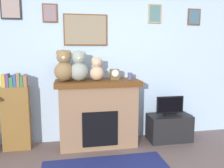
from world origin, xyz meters
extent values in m
cube|color=#B0CDEA|center=(0.00, 2.00, 1.30)|extent=(5.20, 0.12, 2.60)
cube|color=brown|center=(-0.40, 1.93, 1.86)|extent=(0.70, 0.02, 0.50)
cube|color=#88785C|center=(-0.40, 1.91, 1.86)|extent=(0.66, 0.00, 0.46)
cube|color=brown|center=(1.50, 1.93, 2.11)|extent=(0.24, 0.02, 0.28)
cube|color=#3E6175|center=(1.50, 1.91, 2.11)|extent=(0.20, 0.00, 0.24)
cube|color=brown|center=(-0.95, 1.93, 2.11)|extent=(0.23, 0.02, 0.28)
cube|color=gray|center=(-0.95, 1.91, 2.11)|extent=(0.19, 0.00, 0.24)
cube|color=tan|center=(0.77, 1.93, 2.15)|extent=(0.23, 0.02, 0.31)
cube|color=slate|center=(0.77, 1.91, 2.15)|extent=(0.19, 0.00, 0.27)
cube|color=black|center=(-1.52, 1.93, 2.18)|extent=(0.30, 0.02, 0.36)
cube|color=gray|center=(-1.52, 1.91, 2.18)|extent=(0.26, 0.00, 0.32)
cube|color=#8C694D|center=(-0.24, 1.68, 0.49)|extent=(1.21, 0.51, 0.99)
cube|color=#5F3514|center=(-0.24, 1.68, 1.03)|extent=(1.33, 0.57, 0.08)
cube|color=black|center=(-0.24, 1.42, 0.35)|extent=(0.54, 0.02, 0.54)
cube|color=brown|center=(-1.51, 1.74, 0.50)|extent=(0.41, 0.16, 0.99)
cube|color=gold|center=(-1.64, 1.74, 1.09)|extent=(0.06, 0.13, 0.19)
cube|color=#5F3B7A|center=(-1.59, 1.74, 1.09)|extent=(0.04, 0.13, 0.20)
cube|color=#2E7B3C|center=(-1.53, 1.74, 1.07)|extent=(0.05, 0.13, 0.15)
cube|color=#364C8B|center=(-1.48, 1.74, 1.09)|extent=(0.04, 0.13, 0.19)
cube|color=#906748|center=(-1.44, 1.74, 1.09)|extent=(0.04, 0.13, 0.20)
cube|color=#2E783C|center=(-1.39, 1.74, 1.07)|extent=(0.04, 0.13, 0.16)
cube|color=#9B5D42|center=(-1.34, 1.74, 1.08)|extent=(0.05, 0.13, 0.17)
cube|color=black|center=(0.98, 1.64, 0.22)|extent=(0.72, 0.40, 0.44)
cube|color=black|center=(0.98, 1.64, 0.46)|extent=(0.20, 0.14, 0.04)
cube|color=black|center=(0.98, 1.64, 0.63)|extent=(0.47, 0.03, 0.29)
cube|color=black|center=(0.98, 1.62, 0.63)|extent=(0.43, 0.00, 0.25)
cylinder|color=#4C517A|center=(0.28, 1.66, 1.12)|extent=(0.08, 0.08, 0.11)
cube|color=brown|center=(0.03, 1.66, 1.15)|extent=(0.14, 0.10, 0.17)
cylinder|color=white|center=(0.03, 1.61, 1.18)|extent=(0.11, 0.01, 0.11)
sphere|color=olive|center=(-0.76, 1.66, 1.22)|extent=(0.30, 0.30, 0.30)
sphere|color=olive|center=(-0.76, 1.66, 1.44)|extent=(0.21, 0.21, 0.21)
sphere|color=olive|center=(-0.83, 1.66, 1.51)|extent=(0.08, 0.08, 0.08)
sphere|color=olive|center=(-0.68, 1.66, 1.51)|extent=(0.08, 0.08, 0.08)
sphere|color=beige|center=(-0.76, 1.58, 1.43)|extent=(0.06, 0.06, 0.06)
sphere|color=#949F93|center=(-0.53, 1.66, 1.21)|extent=(0.29, 0.29, 0.29)
sphere|color=#949F93|center=(-0.53, 1.66, 1.43)|extent=(0.21, 0.21, 0.21)
sphere|color=#949F93|center=(-0.61, 1.66, 1.49)|extent=(0.07, 0.07, 0.07)
sphere|color=#949F93|center=(-0.46, 1.66, 1.49)|extent=(0.07, 0.07, 0.07)
sphere|color=beige|center=(-0.53, 1.58, 1.42)|extent=(0.06, 0.06, 0.06)
sphere|color=#D2AE85|center=(-0.26, 1.66, 1.18)|extent=(0.22, 0.22, 0.22)
sphere|color=#D2AE85|center=(-0.26, 1.66, 1.35)|extent=(0.16, 0.16, 0.16)
sphere|color=#D2AE85|center=(-0.31, 1.66, 1.39)|extent=(0.06, 0.06, 0.06)
sphere|color=#D2AE85|center=(-0.20, 1.66, 1.39)|extent=(0.06, 0.06, 0.06)
sphere|color=beige|center=(-0.26, 1.60, 1.34)|extent=(0.05, 0.05, 0.05)
camera|label=1|loc=(-0.69, -1.91, 1.56)|focal=37.04mm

